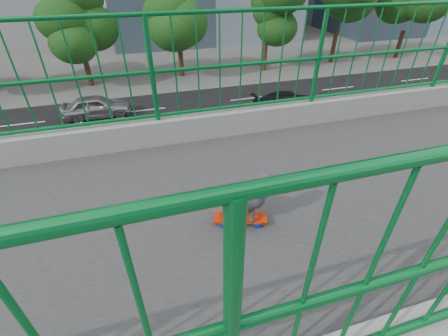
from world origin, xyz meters
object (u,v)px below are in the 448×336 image
object	(u,v)px
poodle	(245,197)
car_4	(97,106)
skateboard	(240,219)
car_3	(289,103)
car_0	(140,237)

from	to	relation	value
poodle	car_4	bearing A→B (deg)	-151.75
skateboard	poodle	distance (m)	0.24
poodle	car_3	bearing A→B (deg)	167.47
car_0	car_4	xyz separation A→B (m)	(-12.80, -2.11, -0.03)
poodle	car_3	xyz separation A→B (m)	(-15.78, 9.18, -6.53)
poodle	car_0	size ratio (longest dim) A/B	0.10
car_0	car_4	bearing A→B (deg)	-170.63
car_0	car_3	bearing A→B (deg)	132.12
skateboard	car_4	size ratio (longest dim) A/B	0.10
skateboard	car_0	distance (m)	8.90
car_3	car_4	distance (m)	13.13
skateboard	poodle	size ratio (longest dim) A/B	0.94
skateboard	car_3	size ratio (longest dim) A/B	0.09
car_0	car_3	distance (m)	14.32
skateboard	poodle	xyz separation A→B (m)	(0.01, 0.03, 0.24)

